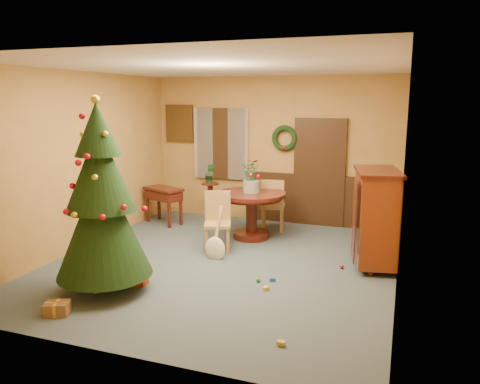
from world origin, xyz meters
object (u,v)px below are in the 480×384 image
at_px(dining_table, 251,206).
at_px(writing_desk, 164,197).
at_px(christmas_tree, 101,201).
at_px(chair_near, 218,219).
at_px(sideboard, 376,215).

height_order(dining_table, writing_desk, dining_table).
bearing_deg(christmas_tree, dining_table, 69.86).
distance_m(chair_near, sideboard, 2.49).
xyz_separation_m(christmas_tree, writing_desk, (-0.91, 3.23, -0.64)).
xyz_separation_m(dining_table, sideboard, (2.17, -0.74, 0.19)).
bearing_deg(writing_desk, dining_table, -10.37).
height_order(dining_table, chair_near, chair_near).
xyz_separation_m(chair_near, christmas_tree, (-0.74, -2.04, 0.67)).
distance_m(dining_table, christmas_tree, 3.11).
bearing_deg(chair_near, christmas_tree, -110.00).
bearing_deg(christmas_tree, sideboard, 33.46).
bearing_deg(sideboard, chair_near, -177.90).
relative_size(christmas_tree, writing_desk, 2.74).
bearing_deg(dining_table, christmas_tree, -110.14).
relative_size(dining_table, chair_near, 1.24).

